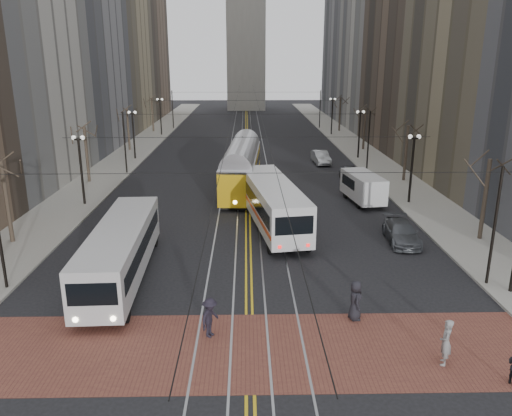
{
  "coord_description": "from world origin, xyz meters",
  "views": [
    {
      "loc": [
        -0.1,
        -22.49,
        11.8
      ],
      "look_at": [
        0.48,
        6.91,
        3.0
      ],
      "focal_mm": 35.0,
      "sensor_mm": 36.0,
      "label": 1
    }
  ],
  "objects_px": {
    "rear_bus": "(273,205)",
    "sedan_parked": "(401,232)",
    "transit_bus": "(121,253)",
    "sedan_grey": "(350,173)",
    "sedan_silver": "(321,157)",
    "streetcar": "(242,171)",
    "pedestrian_b": "(446,342)",
    "pedestrian_d": "(210,318)",
    "pedestrian_a": "(355,300)",
    "cargo_van": "(363,188)"
  },
  "relations": [
    {
      "from": "cargo_van",
      "to": "sedan_silver",
      "type": "height_order",
      "value": "cargo_van"
    },
    {
      "from": "cargo_van",
      "to": "pedestrian_d",
      "type": "xyz_separation_m",
      "value": [
        -11.54,
        -21.28,
        -0.32
      ]
    },
    {
      "from": "streetcar",
      "to": "sedan_silver",
      "type": "height_order",
      "value": "streetcar"
    },
    {
      "from": "sedan_silver",
      "to": "pedestrian_d",
      "type": "height_order",
      "value": "pedestrian_d"
    },
    {
      "from": "sedan_grey",
      "to": "sedan_silver",
      "type": "bearing_deg",
      "value": 100.08
    },
    {
      "from": "streetcar",
      "to": "rear_bus",
      "type": "xyz_separation_m",
      "value": [
        2.33,
        -11.11,
        -0.14
      ]
    },
    {
      "from": "streetcar",
      "to": "pedestrian_d",
      "type": "relative_size",
      "value": 8.36
    },
    {
      "from": "streetcar",
      "to": "pedestrian_a",
      "type": "xyz_separation_m",
      "value": [
        5.49,
        -24.69,
        -0.82
      ]
    },
    {
      "from": "cargo_van",
      "to": "rear_bus",
      "type": "bearing_deg",
      "value": -149.75
    },
    {
      "from": "streetcar",
      "to": "sedan_silver",
      "type": "xyz_separation_m",
      "value": [
        9.17,
        11.83,
        -1.05
      ]
    },
    {
      "from": "rear_bus",
      "to": "pedestrian_d",
      "type": "bearing_deg",
      "value": -111.99
    },
    {
      "from": "pedestrian_b",
      "to": "transit_bus",
      "type": "bearing_deg",
      "value": -99.75
    },
    {
      "from": "transit_bus",
      "to": "cargo_van",
      "type": "height_order",
      "value": "transit_bus"
    },
    {
      "from": "sedan_grey",
      "to": "sedan_silver",
      "type": "height_order",
      "value": "sedan_silver"
    },
    {
      "from": "rear_bus",
      "to": "cargo_van",
      "type": "bearing_deg",
      "value": 29.52
    },
    {
      "from": "sedan_parked",
      "to": "sedan_grey",
      "type": "bearing_deg",
      "value": 93.63
    },
    {
      "from": "rear_bus",
      "to": "sedan_grey",
      "type": "xyz_separation_m",
      "value": [
        8.64,
        14.52,
        -0.92
      ]
    },
    {
      "from": "rear_bus",
      "to": "pedestrian_b",
      "type": "bearing_deg",
      "value": -79.52
    },
    {
      "from": "streetcar",
      "to": "transit_bus",
      "type": "bearing_deg",
      "value": -104.46
    },
    {
      "from": "pedestrian_a",
      "to": "pedestrian_d",
      "type": "relative_size",
      "value": 1.06
    },
    {
      "from": "pedestrian_d",
      "to": "sedan_silver",
      "type": "bearing_deg",
      "value": 12.54
    },
    {
      "from": "streetcar",
      "to": "cargo_van",
      "type": "bearing_deg",
      "value": -21.23
    },
    {
      "from": "sedan_grey",
      "to": "transit_bus",
      "type": "bearing_deg",
      "value": -128.82
    },
    {
      "from": "sedan_grey",
      "to": "sedan_parked",
      "type": "bearing_deg",
      "value": -92.52
    },
    {
      "from": "sedan_parked",
      "to": "sedan_silver",
      "type": "bearing_deg",
      "value": 97.72
    },
    {
      "from": "transit_bus",
      "to": "streetcar",
      "type": "xyz_separation_m",
      "value": [
        6.52,
        19.88,
        0.27
      ]
    },
    {
      "from": "pedestrian_d",
      "to": "sedan_grey",
      "type": "bearing_deg",
      "value": 5.42
    },
    {
      "from": "pedestrian_b",
      "to": "streetcar",
      "type": "bearing_deg",
      "value": -143.64
    },
    {
      "from": "transit_bus",
      "to": "sedan_silver",
      "type": "height_order",
      "value": "transit_bus"
    },
    {
      "from": "sedan_parked",
      "to": "pedestrian_b",
      "type": "bearing_deg",
      "value": -95.73
    },
    {
      "from": "sedan_parked",
      "to": "pedestrian_d",
      "type": "xyz_separation_m",
      "value": [
        -11.99,
        -11.67,
        0.23
      ]
    },
    {
      "from": "cargo_van",
      "to": "sedan_parked",
      "type": "xyz_separation_m",
      "value": [
        0.45,
        -9.62,
        -0.55
      ]
    },
    {
      "from": "sedan_grey",
      "to": "streetcar",
      "type": "bearing_deg",
      "value": -164.65
    },
    {
      "from": "rear_bus",
      "to": "pedestrian_b",
      "type": "distance_m",
      "value": 18.28
    },
    {
      "from": "transit_bus",
      "to": "cargo_van",
      "type": "bearing_deg",
      "value": 39.65
    },
    {
      "from": "transit_bus",
      "to": "pedestrian_d",
      "type": "relative_size",
      "value": 6.72
    },
    {
      "from": "sedan_silver",
      "to": "pedestrian_a",
      "type": "distance_m",
      "value": 36.71
    },
    {
      "from": "transit_bus",
      "to": "sedan_parked",
      "type": "distance_m",
      "value": 18.16
    },
    {
      "from": "pedestrian_b",
      "to": "pedestrian_d",
      "type": "relative_size",
      "value": 1.07
    },
    {
      "from": "pedestrian_d",
      "to": "streetcar",
      "type": "bearing_deg",
      "value": 25.19
    },
    {
      "from": "pedestrian_d",
      "to": "transit_bus",
      "type": "bearing_deg",
      "value": 68.42
    },
    {
      "from": "sedan_parked",
      "to": "transit_bus",
      "type": "bearing_deg",
      "value": -158.26
    },
    {
      "from": "sedan_grey",
      "to": "pedestrian_b",
      "type": "xyz_separation_m",
      "value": [
        -2.63,
        -31.77,
        0.25
      ]
    },
    {
      "from": "pedestrian_b",
      "to": "sedan_grey",
      "type": "bearing_deg",
      "value": -164.74
    },
    {
      "from": "cargo_van",
      "to": "sedan_grey",
      "type": "distance_m",
      "value": 8.25
    },
    {
      "from": "streetcar",
      "to": "sedan_silver",
      "type": "relative_size",
      "value": 3.36
    },
    {
      "from": "transit_bus",
      "to": "pedestrian_b",
      "type": "relative_size",
      "value": 6.29
    },
    {
      "from": "sedan_parked",
      "to": "pedestrian_d",
      "type": "distance_m",
      "value": 16.73
    },
    {
      "from": "sedan_grey",
      "to": "pedestrian_b",
      "type": "distance_m",
      "value": 31.88
    },
    {
      "from": "rear_bus",
      "to": "sedan_parked",
      "type": "bearing_deg",
      "value": -30.07
    }
  ]
}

